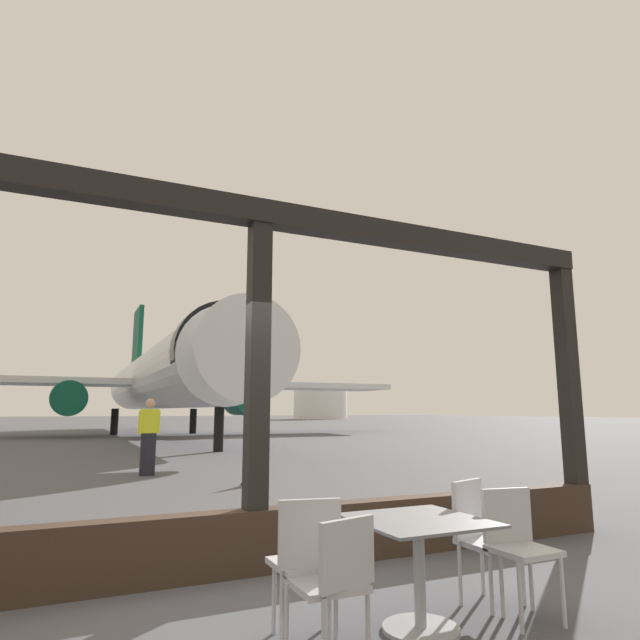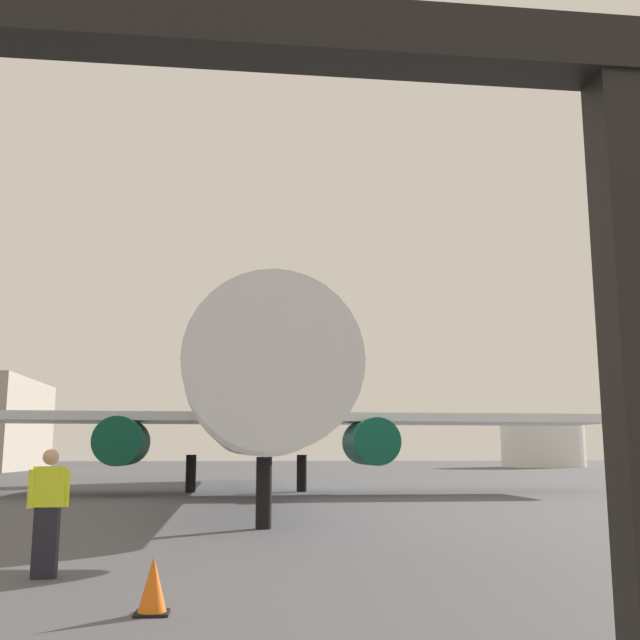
{
  "view_description": "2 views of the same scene",
  "coord_description": "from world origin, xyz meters",
  "px_view_note": "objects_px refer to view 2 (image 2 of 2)",
  "views": [
    {
      "loc": [
        -1.63,
        -4.96,
        1.46
      ],
      "look_at": [
        4.96,
        9.28,
        4.12
      ],
      "focal_mm": 30.13,
      "sensor_mm": 36.0,
      "label": 1
    },
    {
      "loc": [
        2.56,
        -2.92,
        1.69
      ],
      "look_at": [
        4.32,
        11.78,
        4.29
      ],
      "focal_mm": 42.41,
      "sensor_mm": 36.0,
      "label": 2
    }
  ],
  "objects_px": {
    "fuel_storage_tank": "(542,441)",
    "ground_crew_worker": "(48,510)",
    "airplane": "(249,410)",
    "traffic_cone": "(153,587)"
  },
  "relations": [
    {
      "from": "fuel_storage_tank",
      "to": "ground_crew_worker",
      "type": "bearing_deg",
      "value": -117.63
    },
    {
      "from": "fuel_storage_tank",
      "to": "airplane",
      "type": "bearing_deg",
      "value": -123.31
    },
    {
      "from": "traffic_cone",
      "to": "ground_crew_worker",
      "type": "bearing_deg",
      "value": 123.71
    },
    {
      "from": "traffic_cone",
      "to": "fuel_storage_tank",
      "type": "distance_m",
      "value": 85.08
    },
    {
      "from": "airplane",
      "to": "ground_crew_worker",
      "type": "height_order",
      "value": "airplane"
    },
    {
      "from": "airplane",
      "to": "ground_crew_worker",
      "type": "xyz_separation_m",
      "value": [
        -3.29,
        -20.06,
        -2.5
      ]
    },
    {
      "from": "ground_crew_worker",
      "to": "fuel_storage_tank",
      "type": "height_order",
      "value": "fuel_storage_tank"
    },
    {
      "from": "ground_crew_worker",
      "to": "fuel_storage_tank",
      "type": "xyz_separation_m",
      "value": [
        38.73,
        74.01,
        2.07
      ]
    },
    {
      "from": "ground_crew_worker",
      "to": "traffic_cone",
      "type": "relative_size",
      "value": 2.89
    },
    {
      "from": "ground_crew_worker",
      "to": "traffic_cone",
      "type": "height_order",
      "value": "ground_crew_worker"
    }
  ]
}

